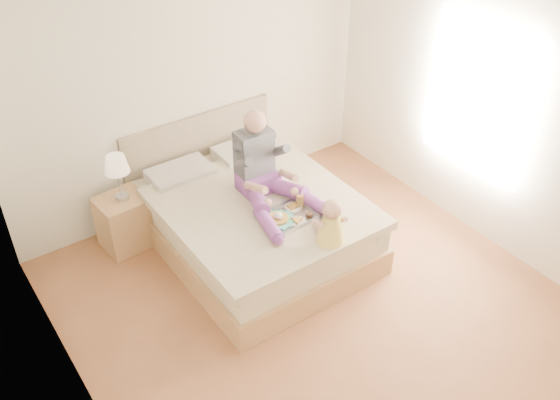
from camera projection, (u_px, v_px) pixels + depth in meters
room at (333, 160)px, 4.68m from camera, size 4.02×4.22×2.71m
bed at (251, 218)px, 6.06m from camera, size 1.70×2.18×1.00m
nightstand at (124, 222)px, 6.07m from camera, size 0.49×0.44×0.55m
lamp at (117, 167)px, 5.71m from camera, size 0.23×0.23×0.47m
adult at (265, 173)px, 5.72m from camera, size 0.72×1.01×0.84m
tray at (287, 215)px, 5.57m from camera, size 0.49×0.40×0.14m
baby at (331, 224)px, 5.23m from camera, size 0.27×0.38×0.42m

